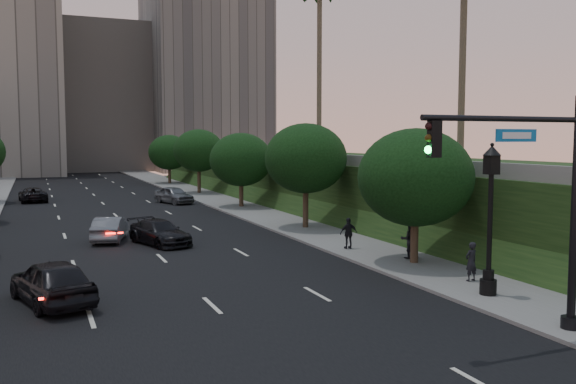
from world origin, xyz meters
name	(u,v)px	position (x,y,z in m)	size (l,w,h in m)	color
ground	(262,353)	(0.00, 0.00, 0.00)	(160.00, 160.00, 0.00)	black
road_surface	(119,218)	(0.00, 30.00, 0.01)	(16.00, 140.00, 0.02)	black
sidewalk_right	(253,211)	(10.25, 30.00, 0.07)	(4.50, 140.00, 0.15)	slate
embankment	(395,184)	(22.00, 28.00, 2.00)	(18.00, 90.00, 4.00)	black
parapet_wall	(301,157)	(13.50, 28.00, 4.35)	(0.35, 90.00, 0.70)	slate
office_block_mid	(100,99)	(6.00, 102.00, 13.00)	(22.00, 18.00, 26.00)	#9F9A92
office_block_right	(204,72)	(24.00, 96.00, 18.00)	(20.00, 22.00, 36.00)	slate
tree_right_a	(415,177)	(10.30, 8.00, 4.02)	(5.20, 5.20, 6.24)	#38281C
tree_right_b	(306,158)	(10.30, 20.00, 4.52)	(5.20, 5.20, 6.74)	#38281C
tree_right_c	(241,160)	(10.30, 33.00, 4.02)	(5.20, 5.20, 6.24)	#38281C
tree_right_d	(199,151)	(10.30, 47.00, 4.52)	(5.20, 5.20, 6.74)	#38281C
tree_right_e	(169,152)	(10.30, 62.00, 4.02)	(5.20, 5.20, 6.24)	#38281C
traffic_signal_mast	(547,212)	(7.93, -1.94, 3.67)	(5.68, 0.56, 7.00)	black
street_lamp	(490,226)	(9.48, 2.15, 2.63)	(0.64, 0.64, 5.62)	black
sedan_near_left	(52,282)	(-5.08, 7.38, 0.80)	(1.90, 4.72, 1.61)	black
sedan_mid_left	(110,229)	(-1.70, 20.23, 0.70)	(1.48, 4.23, 1.39)	slate
sedan_far_left	(33,195)	(-5.73, 44.96, 0.67)	(2.22, 4.82, 1.34)	black
sedan_near_right	(160,233)	(0.67, 17.94, 0.67)	(1.88, 4.63, 1.34)	black
sedan_far_right	(174,195)	(5.86, 38.62, 0.77)	(1.81, 4.50, 1.53)	#585C61
pedestrian_a	(471,261)	(10.29, 4.08, 0.93)	(0.57, 0.37, 1.56)	black
pedestrian_b	(410,239)	(10.63, 8.85, 1.05)	(0.87, 0.68, 1.80)	black
pedestrian_c	(349,233)	(9.21, 12.22, 0.95)	(0.94, 0.39, 1.60)	black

